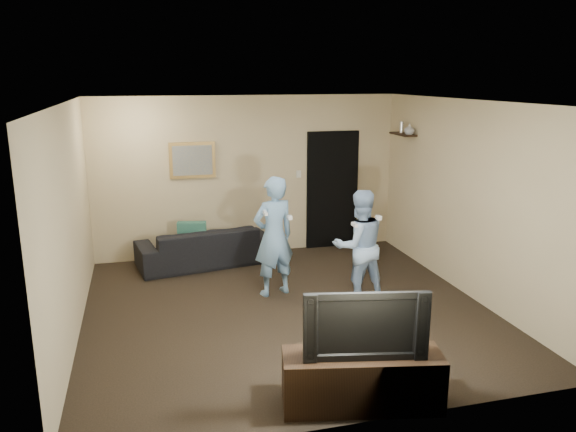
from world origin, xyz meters
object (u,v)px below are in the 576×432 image
object	(u,v)px
television	(364,322)
wii_player_right	(359,246)
tv_console	(362,380)
sofa	(204,246)
wii_player_left	(274,236)

from	to	relation	value
television	wii_player_right	world-z (taller)	wii_player_right
tv_console	television	distance (m)	0.57
television	tv_console	bearing A→B (deg)	11.62
sofa	wii_player_left	size ratio (longest dim) A/B	1.26
tv_console	wii_player_right	bearing A→B (deg)	80.76
wii_player_left	wii_player_right	size ratio (longest dim) A/B	1.10
tv_console	wii_player_left	xyz separation A→B (m)	(-0.14, 2.81, 0.56)
tv_console	wii_player_left	bearing A→B (deg)	104.50
sofa	television	world-z (taller)	television
television	sofa	bearing A→B (deg)	113.62
wii_player_left	wii_player_right	xyz separation A→B (m)	(1.03, -0.47, -0.07)
tv_console	wii_player_left	size ratio (longest dim) A/B	0.87
wii_player_left	wii_player_right	distance (m)	1.14
wii_player_left	wii_player_right	world-z (taller)	wii_player_left
sofa	television	distance (m)	4.42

